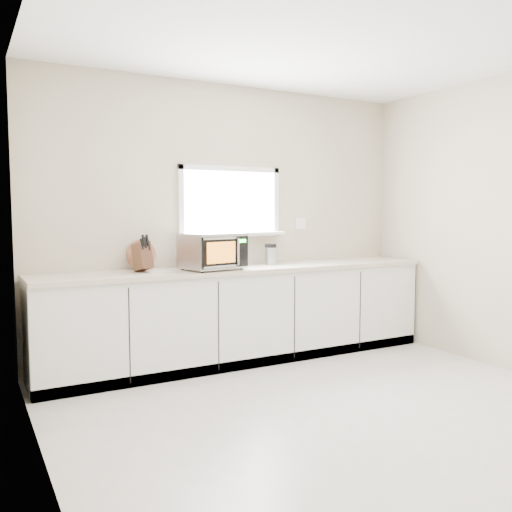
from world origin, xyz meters
TOP-DOWN VIEW (x-y plane):
  - ground at (0.00, 0.00)m, footprint 4.00×4.00m
  - back_wall at (0.00, 2.00)m, footprint 4.00×0.17m
  - cabinets at (0.00, 1.70)m, footprint 3.92×0.60m
  - countertop at (0.00, 1.69)m, footprint 3.92×0.64m
  - microwave at (-0.36, 1.61)m, footprint 0.59×0.50m
  - knife_block at (-0.98, 1.73)m, footprint 0.15×0.25m
  - cutting_board at (-0.93, 1.94)m, footprint 0.27×0.07m
  - coffee_grinder at (0.35, 1.78)m, footprint 0.15×0.15m

SIDE VIEW (x-z plane):
  - ground at x=0.00m, z-range 0.00..0.00m
  - cabinets at x=0.00m, z-range 0.00..0.88m
  - countertop at x=0.00m, z-range 0.88..0.92m
  - coffee_grinder at x=0.35m, z-range 0.92..1.13m
  - cutting_board at x=-0.93m, z-range 0.92..1.19m
  - knife_block at x=-0.98m, z-range 0.90..1.23m
  - microwave at x=-0.36m, z-range 0.93..1.27m
  - back_wall at x=0.00m, z-range 0.01..2.71m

